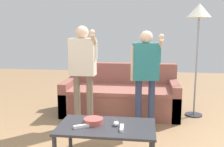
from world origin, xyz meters
TOP-DOWN VIEW (x-y plane):
  - couch at (-0.08, 1.52)m, footprint 1.93×0.93m
  - coffee_table at (-0.06, -0.29)m, footprint 1.02×0.60m
  - snack_bowl at (-0.20, -0.26)m, footprint 0.21×0.21m
  - game_remote_nunchuk at (0.04, -0.28)m, footprint 0.06×0.09m
  - floor_lamp at (1.16, 1.50)m, footprint 0.38×0.38m
  - player_left at (-0.57, 0.79)m, footprint 0.44×0.31m
  - player_right at (0.34, 0.73)m, footprint 0.44×0.28m
  - game_remote_wand_near at (-0.30, -0.38)m, footprint 0.16×0.11m
  - game_remote_wand_far at (0.11, -0.37)m, footprint 0.05×0.16m
  - game_remote_wand_spare at (-0.28, -0.24)m, footprint 0.09×0.16m

SIDE VIEW (x-z plane):
  - couch at x=-0.08m, z-range -0.13..0.70m
  - coffee_table at x=-0.06m, z-range 0.17..0.61m
  - game_remote_wand_near at x=-0.30m, z-range 0.44..0.47m
  - game_remote_wand_far at x=0.11m, z-range 0.44..0.47m
  - game_remote_wand_spare at x=-0.28m, z-range 0.44..0.47m
  - game_remote_nunchuk at x=0.04m, z-range 0.44..0.49m
  - snack_bowl at x=-0.20m, z-range 0.44..0.50m
  - player_right at x=0.34m, z-range 0.18..1.60m
  - player_left at x=-0.57m, z-range 0.19..1.68m
  - floor_lamp at x=1.16m, z-range 0.70..2.54m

